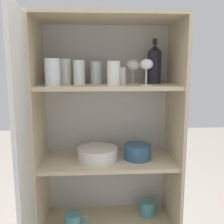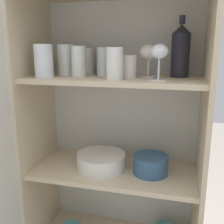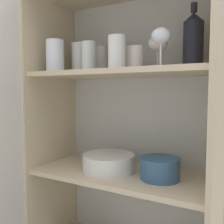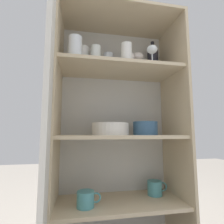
% 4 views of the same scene
% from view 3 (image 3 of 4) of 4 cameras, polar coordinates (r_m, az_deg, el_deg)
% --- Properties ---
extents(cupboard_back_panel, '(0.77, 0.02, 1.53)m').
position_cam_3_polar(cupboard_back_panel, '(1.29, 5.84, -11.24)').
color(cupboard_back_panel, silver).
rests_on(cupboard_back_panel, ground_plane).
extents(cupboard_side_left, '(0.02, 0.37, 1.53)m').
position_cam_3_polar(cupboard_side_left, '(1.34, -12.49, -10.68)').
color(cupboard_side_left, '#CCB793').
rests_on(cupboard_side_left, ground_plane).
extents(cupboard_side_right, '(0.02, 0.37, 1.53)m').
position_cam_3_polar(cupboard_side_right, '(1.03, 21.87, -15.68)').
color(cupboard_side_right, '#CCB793').
rests_on(cupboard_side_right, ground_plane).
extents(shelf_board_middle, '(0.73, 0.33, 0.02)m').
position_cam_3_polar(shelf_board_middle, '(1.13, 2.19, -13.45)').
color(shelf_board_middle, beige).
extents(shelf_board_upper, '(0.73, 0.33, 0.02)m').
position_cam_3_polar(shelf_board_upper, '(1.08, 2.26, 8.36)').
color(shelf_board_upper, beige).
extents(tumbler_glass_0, '(0.07, 0.07, 0.14)m').
position_cam_3_polar(tumbler_glass_0, '(1.23, -7.03, 11.52)').
color(tumbler_glass_0, white).
rests_on(tumbler_glass_0, shelf_board_upper).
extents(tumbler_glass_1, '(0.06, 0.06, 0.12)m').
position_cam_3_polar(tumbler_glass_1, '(1.17, 0.74, 11.62)').
color(tumbler_glass_1, white).
rests_on(tumbler_glass_1, shelf_board_upper).
extents(tumbler_glass_2, '(0.06, 0.06, 0.13)m').
position_cam_3_polar(tumbler_glass_2, '(1.15, -5.08, 11.84)').
color(tumbler_glass_2, white).
rests_on(tumbler_glass_2, shelf_board_upper).
extents(tumbler_glass_3, '(0.07, 0.07, 0.09)m').
position_cam_3_polar(tumbler_glass_3, '(1.04, 4.96, 11.55)').
color(tumbler_glass_3, silver).
rests_on(tumbler_glass_3, shelf_board_upper).
extents(tumbler_glass_4, '(0.07, 0.07, 0.12)m').
position_cam_3_polar(tumbler_glass_4, '(1.00, 1.05, 12.83)').
color(tumbler_glass_4, white).
rests_on(tumbler_glass_4, shelf_board_upper).
extents(tumbler_glass_5, '(0.08, 0.08, 0.14)m').
position_cam_3_polar(tumbler_glass_5, '(1.17, -12.29, 11.79)').
color(tumbler_glass_5, white).
rests_on(tumbler_glass_5, shelf_board_upper).
extents(tumbler_glass_6, '(0.08, 0.08, 0.12)m').
position_cam_3_polar(tumbler_glass_6, '(1.24, -2.57, 11.11)').
color(tumbler_glass_6, silver).
rests_on(tumbler_glass_6, shelf_board_upper).
extents(wine_glass_0, '(0.08, 0.08, 0.13)m').
position_cam_3_polar(wine_glass_0, '(1.07, 9.91, 14.06)').
color(wine_glass_0, silver).
rests_on(wine_glass_0, shelf_board_upper).
extents(wine_glass_1, '(0.07, 0.07, 0.13)m').
position_cam_3_polar(wine_glass_1, '(0.94, 10.59, 15.40)').
color(wine_glass_1, white).
rests_on(wine_glass_1, shelf_board_upper).
extents(wine_bottle, '(0.08, 0.08, 0.25)m').
position_cam_3_polar(wine_bottle, '(1.07, 17.26, 14.59)').
color(wine_bottle, black).
rests_on(wine_bottle, shelf_board_upper).
extents(plate_stack_white, '(0.22, 0.22, 0.07)m').
position_cam_3_polar(plate_stack_white, '(1.14, -0.74, -10.94)').
color(plate_stack_white, silver).
rests_on(plate_stack_white, shelf_board_middle).
extents(mixing_bowl_large, '(0.15, 0.15, 0.08)m').
position_cam_3_polar(mixing_bowl_large, '(1.05, 10.39, -11.82)').
color(mixing_bowl_large, '#33567A').
rests_on(mixing_bowl_large, shelf_board_middle).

